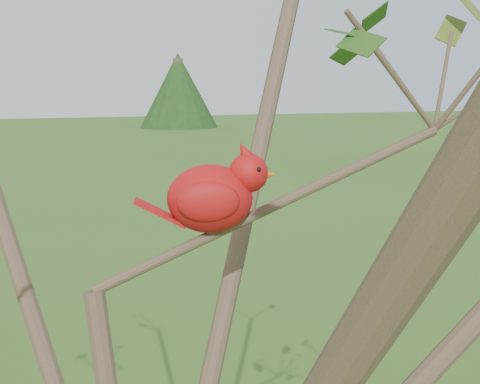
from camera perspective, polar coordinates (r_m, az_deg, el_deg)
The scene contains 3 objects.
crabapple_tree at distance 0.86m, azimuth -8.44°, elevation -0.63°, with size 2.35×2.05×2.95m.
cardinal at distance 1.00m, azimuth -2.41°, elevation -0.27°, with size 0.24×0.14×0.17m.
distant_trees at distance 25.32m, azimuth -21.67°, elevation 8.14°, with size 45.13×16.29×3.75m.
Camera 1 is at (-0.12, -0.86, 2.28)m, focal length 45.00 mm.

